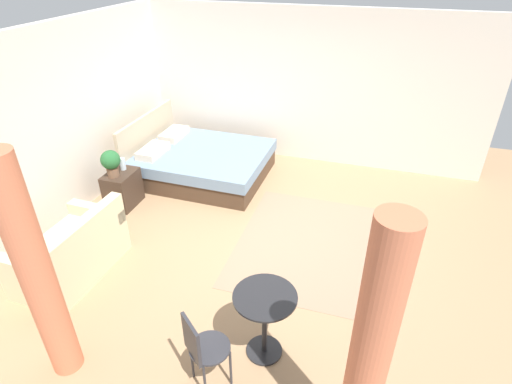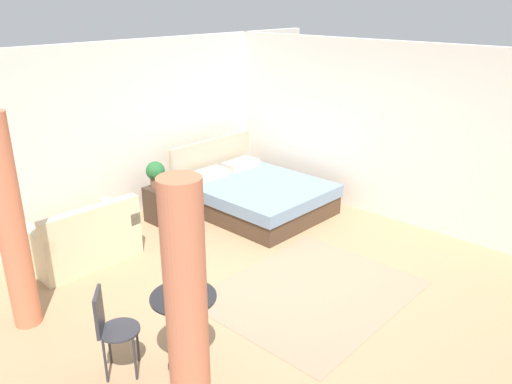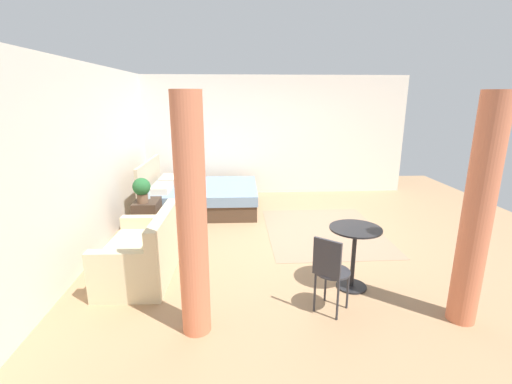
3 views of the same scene
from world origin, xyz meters
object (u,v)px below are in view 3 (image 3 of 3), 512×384
cafe_chair_near_window (330,268)px  balcony_table (354,247)px  couch (143,255)px  vase (147,193)px  bed (200,197)px  nightstand (148,217)px  potted_plant (142,188)px

cafe_chair_near_window → balcony_table: bearing=-40.0°
couch → balcony_table: size_ratio=1.76×
vase → cafe_chair_near_window: bearing=-137.0°
bed → cafe_chair_near_window: (-3.66, -1.64, 0.25)m
nightstand → balcony_table: (-1.95, -2.81, 0.24)m
nightstand → cafe_chair_near_window: (-2.46, -2.39, 0.24)m
bed → nightstand: size_ratio=3.92×
couch → balcony_table: couch is taller
couch → vase: size_ratio=7.09×
couch → balcony_table: 2.57m
bed → vase: size_ratio=11.55×
nightstand → cafe_chair_near_window: size_ratio=0.64×
nightstand → potted_plant: potted_plant is taller
couch → vase: couch is taller
potted_plant → couch: bearing=-167.3°
bed → potted_plant: bed is taller
couch → potted_plant: potted_plant is taller
bed → potted_plant: bearing=148.9°
balcony_table → potted_plant: bearing=56.9°
vase → nightstand: bearing=-176.5°
nightstand → potted_plant: size_ratio=1.36×
potted_plant → bed: bearing=-31.1°
cafe_chair_near_window → vase: bearing=43.0°
nightstand → vase: (0.12, 0.01, 0.37)m
potted_plant → cafe_chair_near_window: (-2.36, -2.43, -0.27)m
balcony_table → bed: bearing=33.1°
potted_plant → balcony_table: bearing=-123.1°
couch → nightstand: size_ratio=2.41×
couch → vase: bearing=10.1°
bed → couch: 2.77m
couch → bed: bearing=-9.7°
balcony_table → cafe_chair_near_window: cafe_chair_near_window is taller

